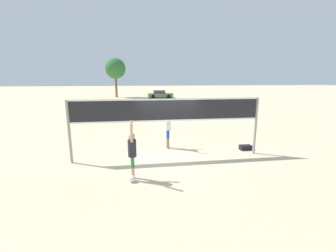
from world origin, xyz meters
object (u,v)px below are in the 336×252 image
Objects in this scene: gear_bag at (245,147)px; parked_car_near at (160,95)px; player_blocker at (168,125)px; tree_left_cluster at (115,69)px; volleyball_net at (168,115)px; player_spiker at (132,150)px; volleyball at (132,179)px.

parked_car_near is at bearing 91.38° from gear_bag.
gear_bag is 29.87m from parked_car_near.
player_blocker is 32.38m from tree_left_cluster.
volleyball_net is 1.57m from player_blocker.
player_blocker is at bearing -95.51° from parked_car_near.
player_spiker reaches higher than parked_car_near.
player_blocker is at bearing 81.85° from volleyball_net.
volleyball_net is at bearing 54.47° from volleyball.
player_blocker is (1.68, 3.29, 0.12)m from player_spiker.
volleyball_net is 1.84× the size of parked_car_near.
player_spiker is at bearing -84.98° from tree_left_cluster.
gear_bag is (5.32, 2.46, -0.93)m from player_spiker.
gear_bag is at bearing -65.17° from player_spiker.
tree_left_cluster is (-3.05, 35.29, 4.97)m from volleyball.
player_blocker is 29.18m from parked_car_near.
player_spiker is at bearing -97.86° from parked_car_near.
player_blocker is 3.88m from gear_bag.
volleyball is at bearing -153.45° from gear_bag.
gear_bag is 0.08× the size of tree_left_cluster.
parked_car_near is (4.60, 32.32, -0.44)m from player_spiker.
player_blocker is at bearing -27.05° from player_spiker.
volleyball is at bearing 171.47° from player_spiker.
tree_left_cluster is (-4.57, 33.17, 3.21)m from volleyball_net.
volleyball is 32.86m from parked_car_near.
tree_left_cluster is (-8.41, 32.62, 4.97)m from gear_bag.
player_spiker is at bearing -155.17° from gear_bag.
volleyball_net reaches higher than player_spiker.
tree_left_cluster is (-7.69, 2.76, 4.49)m from parked_car_near.
parked_car_near is at bearing -8.11° from player_spiker.
player_blocker reaches higher than player_spiker.
gear_bag is at bearing 8.23° from volleyball_net.
player_blocker is 0.51× the size of parked_car_near.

